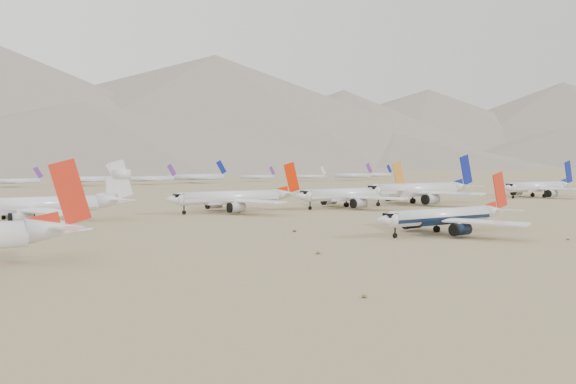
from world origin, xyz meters
The scene contains 11 objects.
ground centered at (0.00, 0.00, 0.00)m, with size 7000.00×7000.00×0.00m, color olive.
main_airliner centered at (-2.04, -6.12, 3.87)m, with size 39.88×38.96×14.07m.
row2_navy_widebody centered at (59.13, 62.95, 5.49)m, with size 55.25×54.03×19.66m.
row2_gold_tail centered at (25.49, 63.02, 4.71)m, with size 47.27×46.23×16.83m.
row2_orange_tail centered at (-17.93, 69.83, 4.63)m, with size 46.26×45.25×16.50m.
row2_white_trijet centered at (-78.85, 65.50, 4.98)m, with size 48.50×47.40×17.19m.
row2_blue_far centered at (137.95, 64.89, 4.85)m, with size 48.96×47.87×17.40m.
distant_storage_row centered at (-8.48, 317.45, 4.48)m, with size 556.36×61.21×16.18m.
mountain_range centered at (70.18, 1648.01, 190.32)m, with size 7354.00×3024.00×470.00m.
foothills centered at (526.68, 1100.00, 67.15)m, with size 4637.50×1395.00×155.00m.
desert_scrub centered at (-11.08, -26.49, 0.28)m, with size 247.37×121.67×0.63m.
Camera 1 is at (-100.65, -95.85, 16.20)m, focal length 35.00 mm.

